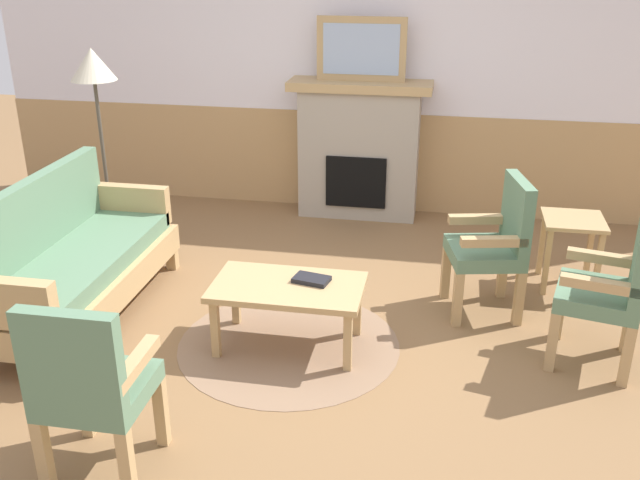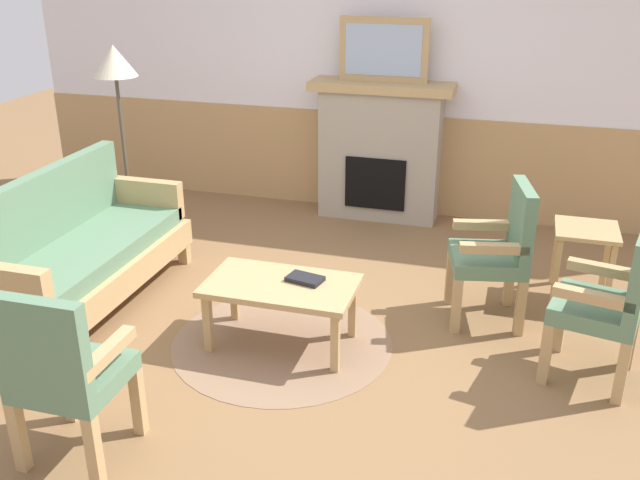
# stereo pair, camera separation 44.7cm
# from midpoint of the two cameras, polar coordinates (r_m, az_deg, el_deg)

# --- Properties ---
(ground_plane) EXTENTS (14.00, 14.00, 0.00)m
(ground_plane) POSITION_cam_midpoint_polar(r_m,az_deg,el_deg) (4.80, -3.47, -7.73)
(ground_plane) COLOR olive
(wall_back) EXTENTS (7.20, 0.14, 2.70)m
(wall_back) POSITION_cam_midpoint_polar(r_m,az_deg,el_deg) (6.77, 1.64, 13.28)
(wall_back) COLOR white
(wall_back) RESTS_ON ground_plane
(fireplace) EXTENTS (1.30, 0.44, 1.28)m
(fireplace) POSITION_cam_midpoint_polar(r_m,az_deg,el_deg) (6.67, 1.23, 7.35)
(fireplace) COLOR #A39989
(fireplace) RESTS_ON ground_plane
(framed_picture) EXTENTS (0.80, 0.04, 0.56)m
(framed_picture) POSITION_cam_midpoint_polar(r_m,az_deg,el_deg) (6.49, 1.30, 15.09)
(framed_picture) COLOR tan
(framed_picture) RESTS_ON fireplace
(couch) EXTENTS (0.70, 1.80, 0.98)m
(couch) POSITION_cam_midpoint_polar(r_m,az_deg,el_deg) (5.23, -21.45, -1.76)
(couch) COLOR tan
(couch) RESTS_ON ground_plane
(coffee_table) EXTENTS (0.96, 0.56, 0.44)m
(coffee_table) POSITION_cam_midpoint_polar(r_m,az_deg,el_deg) (4.52, -5.44, -4.27)
(coffee_table) COLOR tan
(coffee_table) RESTS_ON ground_plane
(round_rug) EXTENTS (1.45, 1.45, 0.01)m
(round_rug) POSITION_cam_midpoint_polar(r_m,az_deg,el_deg) (4.70, -5.27, -8.42)
(round_rug) COLOR #896B51
(round_rug) RESTS_ON ground_plane
(book_on_table) EXTENTS (0.25, 0.18, 0.03)m
(book_on_table) POSITION_cam_midpoint_polar(r_m,az_deg,el_deg) (4.51, -3.53, -3.24)
(book_on_table) COLOR black
(book_on_table) RESTS_ON coffee_table
(armchair_near_fireplace) EXTENTS (0.57, 0.57, 0.98)m
(armchair_near_fireplace) POSITION_cam_midpoint_polar(r_m,az_deg,el_deg) (4.96, 11.49, -0.10)
(armchair_near_fireplace) COLOR tan
(armchair_near_fireplace) RESTS_ON ground_plane
(armchair_by_window_left) EXTENTS (0.57, 0.57, 0.98)m
(armchair_by_window_left) POSITION_cam_midpoint_polar(r_m,az_deg,el_deg) (4.51, 19.91, -3.51)
(armchair_by_window_left) COLOR tan
(armchair_by_window_left) RESTS_ON ground_plane
(armchair_front_left) EXTENTS (0.48, 0.48, 0.98)m
(armchair_front_left) POSITION_cam_midpoint_polar(r_m,az_deg,el_deg) (3.61, -21.55, -10.73)
(armchair_front_left) COLOR tan
(armchair_front_left) RESTS_ON ground_plane
(side_table) EXTENTS (0.44, 0.44, 0.55)m
(side_table) POSITION_cam_midpoint_polar(r_m,az_deg,el_deg) (5.53, 17.47, 0.51)
(side_table) COLOR tan
(side_table) RESTS_ON ground_plane
(floor_lamp_by_couch) EXTENTS (0.36, 0.36, 1.68)m
(floor_lamp_by_couch) POSITION_cam_midpoint_polar(r_m,az_deg,el_deg) (6.06, -19.81, 12.18)
(floor_lamp_by_couch) COLOR #332D28
(floor_lamp_by_couch) RESTS_ON ground_plane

